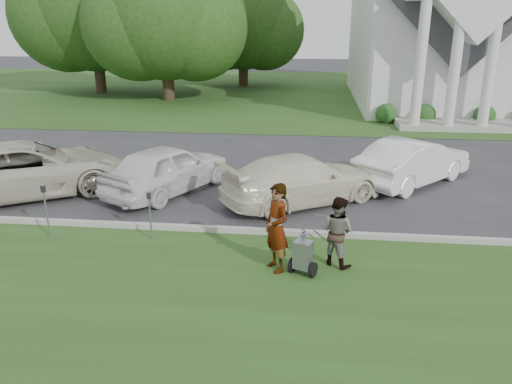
% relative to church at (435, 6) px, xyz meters
% --- Properties ---
extents(ground, '(120.00, 120.00, 0.00)m').
position_rel_church_xyz_m(ground, '(-9.00, -23.11, -5.94)').
color(ground, '#333335').
rests_on(ground, ground).
extents(grass_strip, '(80.00, 7.00, 0.01)m').
position_rel_church_xyz_m(grass_strip, '(-9.00, -26.11, -5.93)').
color(grass_strip, '#2B4919').
rests_on(grass_strip, ground).
extents(church_lawn, '(80.00, 30.00, 0.01)m').
position_rel_church_xyz_m(church_lawn, '(-9.00, 3.89, -5.93)').
color(church_lawn, '#2B4919').
rests_on(church_lawn, ground).
extents(curb, '(80.00, 0.18, 0.15)m').
position_rel_church_xyz_m(curb, '(-9.00, -22.56, -5.86)').
color(curb, '#9E9E93').
rests_on(curb, ground).
extents(church, '(9.19, 19.00, 24.10)m').
position_rel_church_xyz_m(church, '(0.00, 0.00, 0.00)').
color(church, white).
rests_on(church, ground).
extents(tree_left, '(10.63, 8.40, 9.71)m').
position_rel_church_xyz_m(tree_left, '(-17.01, -1.13, -0.83)').
color(tree_left, '#332316').
rests_on(tree_left, ground).
extents(tree_far, '(11.64, 9.20, 10.73)m').
position_rel_church_xyz_m(tree_far, '(-23.01, 1.87, -0.25)').
color(tree_far, '#332316').
rests_on(tree_far, ground).
extents(tree_back, '(9.61, 7.60, 8.89)m').
position_rel_church_xyz_m(tree_back, '(-13.01, 6.87, -1.21)').
color(tree_back, '#332316').
rests_on(tree_back, ground).
extents(striping_cart, '(0.85, 1.21, 1.04)m').
position_rel_church_xyz_m(striping_cart, '(-7.50, -24.57, -5.49)').
color(striping_cart, black).
rests_on(striping_cart, ground).
extents(person_left, '(0.78, 0.86, 1.96)m').
position_rel_church_xyz_m(person_left, '(-8.09, -24.43, -4.96)').
color(person_left, '#999999').
rests_on(person_left, ground).
extents(person_right, '(0.98, 0.93, 1.59)m').
position_rel_church_xyz_m(person_right, '(-6.79, -24.03, -5.15)').
color(person_right, '#999999').
rests_on(person_right, ground).
extents(parking_meter_near, '(0.09, 0.08, 1.26)m').
position_rel_church_xyz_m(parking_meter_near, '(-11.27, -23.20, -5.15)').
color(parking_meter_near, gray).
rests_on(parking_meter_near, ground).
extents(parking_meter_far, '(0.10, 0.09, 1.38)m').
position_rel_church_xyz_m(parking_meter_far, '(-13.88, -23.31, -5.07)').
color(parking_meter_far, gray).
rests_on(parking_meter_far, ground).
extents(car_a, '(6.49, 5.49, 1.65)m').
position_rel_church_xyz_m(car_a, '(-16.02, -20.30, -5.11)').
color(car_a, beige).
rests_on(car_a, ground).
extents(car_b, '(3.73, 4.86, 1.55)m').
position_rel_church_xyz_m(car_b, '(-11.84, -19.61, -5.17)').
color(car_b, white).
rests_on(car_b, ground).
extents(car_c, '(5.23, 4.40, 1.43)m').
position_rel_church_xyz_m(car_c, '(-7.64, -20.09, -5.22)').
color(car_c, '#F1EBCC').
rests_on(car_c, ground).
extents(car_d, '(4.31, 4.44, 1.51)m').
position_rel_church_xyz_m(car_d, '(-4.04, -17.87, -5.18)').
color(car_d, white).
rests_on(car_d, ground).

